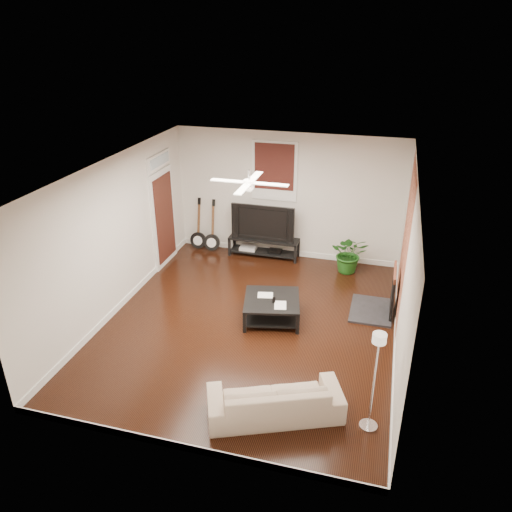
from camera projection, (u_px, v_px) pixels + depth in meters
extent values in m
cube|color=black|center=(250.00, 324.00, 8.84)|extent=(5.00, 6.00, 0.01)
cube|color=white|center=(249.00, 170.00, 7.64)|extent=(5.00, 6.00, 0.01)
cube|color=silver|center=(288.00, 196.00, 10.85)|extent=(5.00, 0.01, 2.80)
cube|color=silver|center=(176.00, 360.00, 5.63)|extent=(5.00, 0.01, 2.80)
cube|color=silver|center=(115.00, 237.00, 8.84)|extent=(0.01, 6.00, 2.80)
cube|color=silver|center=(406.00, 271.00, 7.64)|extent=(0.01, 6.00, 2.80)
cube|color=brown|center=(405.00, 245.00, 8.51)|extent=(0.02, 2.20, 2.80)
cube|color=black|center=(382.00, 291.00, 8.98)|extent=(0.80, 1.10, 0.92)
cube|color=#350E0E|center=(274.00, 171.00, 10.66)|extent=(1.00, 0.06, 1.30)
cube|color=white|center=(163.00, 209.00, 10.55)|extent=(0.08, 1.00, 2.50)
cube|color=black|center=(264.00, 247.00, 11.28)|extent=(1.58, 0.42, 0.44)
imported|color=black|center=(264.00, 221.00, 11.02)|extent=(1.42, 0.19, 0.82)
cube|color=black|center=(272.00, 309.00, 8.90)|extent=(1.15, 1.15, 0.41)
imported|color=#C3AC92|center=(275.00, 399.00, 6.71)|extent=(1.95, 1.36, 0.53)
imported|color=#1D5618|center=(350.00, 254.00, 10.50)|extent=(0.83, 0.74, 0.84)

